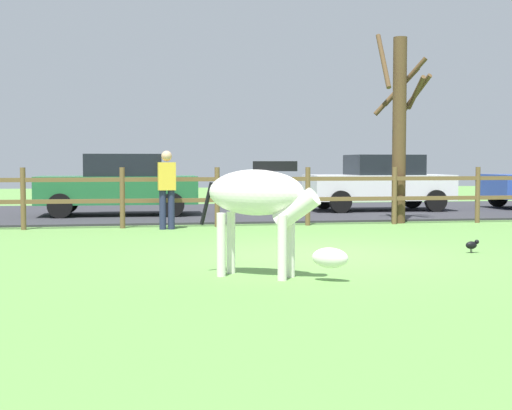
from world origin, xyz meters
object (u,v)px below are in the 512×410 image
at_px(zebra, 262,201).
at_px(crow_on_grass, 472,245).
at_px(visitor_near_fence, 167,186).
at_px(bare_tree, 400,123).
at_px(parked_car_green, 119,184).
at_px(parked_car_white, 380,182).

bearing_deg(zebra, crow_on_grass, 26.22).
bearing_deg(zebra, visitor_near_fence, 96.56).
xyz_separation_m(zebra, visitor_near_fence, (-0.77, 6.66, -0.02)).
bearing_deg(bare_tree, parked_car_green, 154.76).
height_order(zebra, parked_car_green, parked_car_green).
xyz_separation_m(zebra, parked_car_green, (-1.77, 10.38, -0.08)).
distance_m(parked_car_white, visitor_near_fence, 7.55).
height_order(crow_on_grass, visitor_near_fence, visitor_near_fence).
distance_m(bare_tree, parked_car_green, 7.20).
relative_size(bare_tree, visitor_near_fence, 2.66).
relative_size(bare_tree, parked_car_white, 1.09).
height_order(parked_car_green, visitor_near_fence, visitor_near_fence).
bearing_deg(crow_on_grass, visitor_near_fence, 132.14).
bearing_deg(visitor_near_fence, parked_car_green, 105.07).
height_order(zebra, parked_car_white, parked_car_white).
distance_m(bare_tree, parked_car_white, 3.98).
height_order(bare_tree, zebra, bare_tree).
height_order(parked_car_white, visitor_near_fence, visitor_near_fence).
bearing_deg(parked_car_white, visitor_near_fence, -145.09).
distance_m(crow_on_grass, visitor_near_fence, 6.61).
xyz_separation_m(crow_on_grass, visitor_near_fence, (-4.41, 4.87, 0.78)).
xyz_separation_m(parked_car_green, parked_car_white, (7.20, 0.60, 0.00)).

